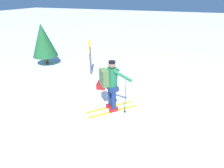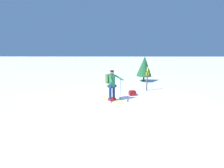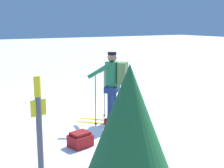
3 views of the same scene
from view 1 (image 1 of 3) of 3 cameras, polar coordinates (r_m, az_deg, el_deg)
name	(u,v)px [view 1 (image 1 of 3)]	position (r m, az deg, el deg)	size (l,w,h in m)	color
ground_plane	(131,106)	(6.20, 6.22, -7.09)	(80.00, 80.00, 0.00)	white
skier	(111,83)	(5.46, -0.31, 0.36)	(1.49, 1.50, 1.72)	gold
dropped_backpack	(101,85)	(7.25, -3.48, -0.25)	(0.48, 0.43, 0.29)	maroon
trail_marker	(90,55)	(8.29, -7.16, 9.45)	(0.24, 0.10, 1.66)	#4C4C51
pine_tree	(43,40)	(10.13, -21.57, 13.17)	(1.31, 1.31, 2.19)	#4C331E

